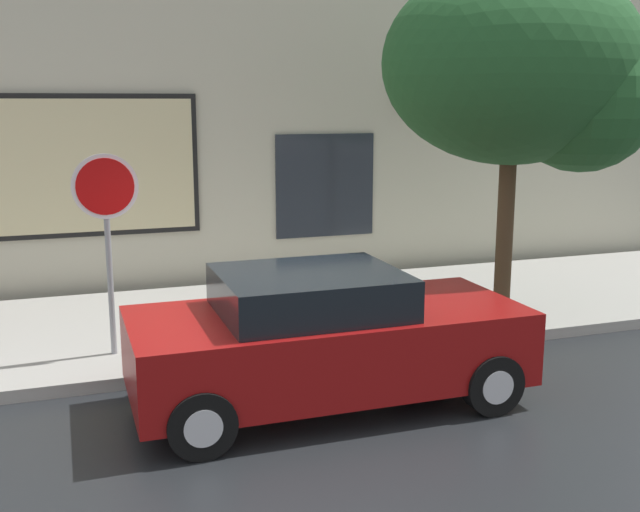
% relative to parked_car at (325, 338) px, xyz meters
% --- Properties ---
extents(ground_plane, '(60.00, 60.00, 0.00)m').
position_rel_parked_car_xyz_m(ground_plane, '(-0.53, 0.06, -0.72)').
color(ground_plane, black).
extents(sidewalk, '(20.00, 4.00, 0.15)m').
position_rel_parked_car_xyz_m(sidewalk, '(-0.53, 3.06, -0.65)').
color(sidewalk, '#A3A099').
rests_on(sidewalk, ground).
extents(building_facade, '(20.00, 0.67, 7.00)m').
position_rel_parked_car_xyz_m(building_facade, '(-0.54, 5.56, 2.76)').
color(building_facade, beige).
rests_on(building_facade, ground).
extents(parked_car, '(4.09, 1.86, 1.45)m').
position_rel_parked_car_xyz_m(parked_car, '(0.00, 0.00, 0.00)').
color(parked_car, maroon).
rests_on(parked_car, ground).
extents(fire_hydrant, '(0.30, 0.44, 0.76)m').
position_rel_parked_car_xyz_m(fire_hydrant, '(0.09, 2.12, -0.20)').
color(fire_hydrant, red).
rests_on(fire_hydrant, sidewalk).
extents(street_tree, '(3.57, 3.04, 4.83)m').
position_rel_parked_car_xyz_m(street_tree, '(3.44, 1.70, 2.82)').
color(street_tree, '#4C3823').
rests_on(street_tree, sidewalk).
extents(stop_sign, '(0.76, 0.10, 2.42)m').
position_rel_parked_car_xyz_m(stop_sign, '(-2.03, 1.93, 1.13)').
color(stop_sign, gray).
rests_on(stop_sign, sidewalk).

